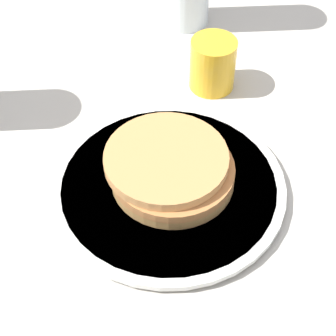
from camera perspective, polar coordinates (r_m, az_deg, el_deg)
name	(u,v)px	position (r m, az deg, el deg)	size (l,w,h in m)	color
ground_plane	(169,191)	(0.65, 0.08, -2.30)	(4.00, 4.00, 0.00)	#BCB7AD
plate	(168,183)	(0.65, 0.00, -1.53)	(0.27, 0.27, 0.01)	silver
pancake_stack	(171,169)	(0.63, 0.32, -0.09)	(0.14, 0.15, 0.04)	#AE8146
juice_glass	(213,64)	(0.76, 4.57, 10.47)	(0.06, 0.06, 0.07)	yellow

